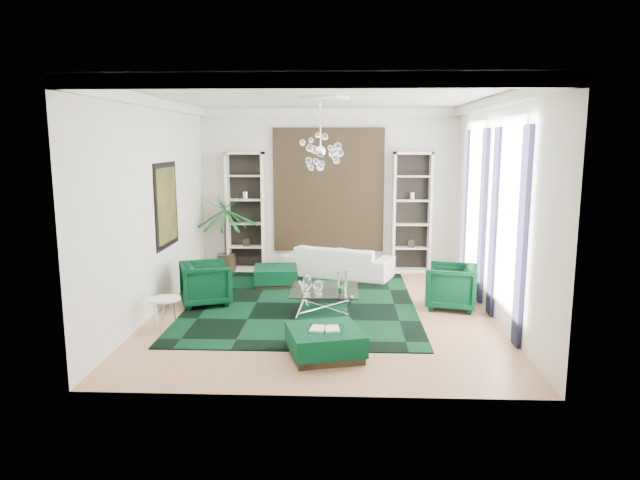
{
  "coord_description": "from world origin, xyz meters",
  "views": [
    {
      "loc": [
        0.36,
        -9.95,
        3.04
      ],
      "look_at": [
        -0.08,
        0.5,
        1.22
      ],
      "focal_mm": 32.0,
      "sensor_mm": 36.0,
      "label": 1
    }
  ],
  "objects_px": {
    "ottoman_side": "(276,276)",
    "side_table": "(165,314)",
    "ottoman_front": "(325,342)",
    "armchair_left": "(206,283)",
    "sofa": "(339,261)",
    "palm": "(225,221)",
    "coffee_table": "(324,300)",
    "armchair_right": "(451,286)"
  },
  "relations": [
    {
      "from": "ottoman_side",
      "to": "palm",
      "type": "xyz_separation_m",
      "value": [
        -1.33,
        1.33,
        1.0
      ]
    },
    {
      "from": "sofa",
      "to": "ottoman_front",
      "type": "distance_m",
      "value": 4.9
    },
    {
      "from": "armchair_left",
      "to": "coffee_table",
      "type": "height_order",
      "value": "armchair_left"
    },
    {
      "from": "armchair_left",
      "to": "side_table",
      "type": "distance_m",
      "value": 1.48
    },
    {
      "from": "armchair_left",
      "to": "ottoman_front",
      "type": "bearing_deg",
      "value": -158.17
    },
    {
      "from": "armchair_left",
      "to": "ottoman_side",
      "type": "bearing_deg",
      "value": -58.32
    },
    {
      "from": "sofa",
      "to": "palm",
      "type": "height_order",
      "value": "palm"
    },
    {
      "from": "coffee_table",
      "to": "side_table",
      "type": "relative_size",
      "value": 2.31
    },
    {
      "from": "ottoman_front",
      "to": "side_table",
      "type": "bearing_deg",
      "value": 157.53
    },
    {
      "from": "sofa",
      "to": "armchair_left",
      "type": "xyz_separation_m",
      "value": [
        -2.48,
        -2.37,
        0.06
      ]
    },
    {
      "from": "ottoman_front",
      "to": "side_table",
      "type": "distance_m",
      "value": 2.87
    },
    {
      "from": "armchair_left",
      "to": "ottoman_side",
      "type": "height_order",
      "value": "armchair_left"
    },
    {
      "from": "coffee_table",
      "to": "ottoman_front",
      "type": "height_order",
      "value": "coffee_table"
    },
    {
      "from": "armchair_left",
      "to": "armchair_right",
      "type": "relative_size",
      "value": 1.0
    },
    {
      "from": "sofa",
      "to": "side_table",
      "type": "bearing_deg",
      "value": 73.2
    },
    {
      "from": "sofa",
      "to": "ottoman_side",
      "type": "distance_m",
      "value": 1.61
    },
    {
      "from": "side_table",
      "to": "sofa",
      "type": "bearing_deg",
      "value": 53.52
    },
    {
      "from": "armchair_left",
      "to": "ottoman_front",
      "type": "xyz_separation_m",
      "value": [
        2.32,
        -2.53,
        -0.21
      ]
    },
    {
      "from": "ottoman_front",
      "to": "side_table",
      "type": "xyz_separation_m",
      "value": [
        -2.65,
        1.1,
        0.05
      ]
    },
    {
      "from": "armchair_left",
      "to": "ottoman_front",
      "type": "relative_size",
      "value": 0.89
    },
    {
      "from": "sofa",
      "to": "armchair_right",
      "type": "bearing_deg",
      "value": 150.52
    },
    {
      "from": "side_table",
      "to": "armchair_left",
      "type": "bearing_deg",
      "value": 76.91
    },
    {
      "from": "sofa",
      "to": "ottoman_front",
      "type": "height_order",
      "value": "sofa"
    },
    {
      "from": "ottoman_side",
      "to": "side_table",
      "type": "height_order",
      "value": "side_table"
    },
    {
      "from": "ottoman_side",
      "to": "side_table",
      "type": "bearing_deg",
      "value": -116.83
    },
    {
      "from": "ottoman_front",
      "to": "palm",
      "type": "xyz_separation_m",
      "value": [
        -2.51,
        5.34,
        1.0
      ]
    },
    {
      "from": "armchair_left",
      "to": "sofa",
      "type": "bearing_deg",
      "value": -67.01
    },
    {
      "from": "ottoman_side",
      "to": "palm",
      "type": "distance_m",
      "value": 2.13
    },
    {
      "from": "ottoman_front",
      "to": "palm",
      "type": "height_order",
      "value": "palm"
    },
    {
      "from": "palm",
      "to": "coffee_table",
      "type": "bearing_deg",
      "value": -52.58
    },
    {
      "from": "armchair_right",
      "to": "ottoman_front",
      "type": "xyz_separation_m",
      "value": [
        -2.24,
        -2.48,
        -0.21
      ]
    },
    {
      "from": "ottoman_side",
      "to": "sofa",
      "type": "bearing_deg",
      "value": 33.62
    },
    {
      "from": "sofa",
      "to": "ottoman_front",
      "type": "bearing_deg",
      "value": 107.86
    },
    {
      "from": "armchair_left",
      "to": "ottoman_side",
      "type": "distance_m",
      "value": 1.88
    },
    {
      "from": "palm",
      "to": "armchair_left",
      "type": "bearing_deg",
      "value": -86.18
    },
    {
      "from": "armchair_left",
      "to": "armchair_right",
      "type": "distance_m",
      "value": 4.57
    },
    {
      "from": "sofa",
      "to": "armchair_right",
      "type": "distance_m",
      "value": 3.19
    },
    {
      "from": "sofa",
      "to": "palm",
      "type": "xyz_separation_m",
      "value": [
        -2.67,
        0.44,
        0.85
      ]
    },
    {
      "from": "ottoman_side",
      "to": "side_table",
      "type": "xyz_separation_m",
      "value": [
        -1.47,
        -2.91,
        0.05
      ]
    },
    {
      "from": "sofa",
      "to": "coffee_table",
      "type": "bearing_deg",
      "value": 104.73
    },
    {
      "from": "coffee_table",
      "to": "ottoman_side",
      "type": "relative_size",
      "value": 1.33
    },
    {
      "from": "coffee_table",
      "to": "ottoman_front",
      "type": "xyz_separation_m",
      "value": [
        0.08,
        -2.16,
        -0.01
      ]
    }
  ]
}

